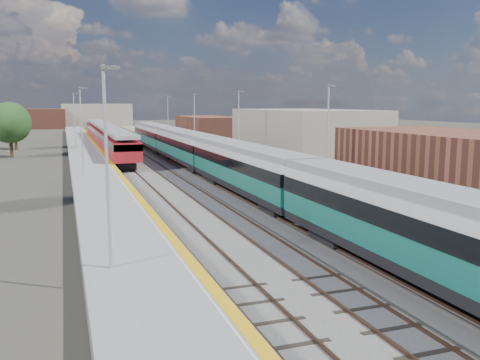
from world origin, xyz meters
TOP-DOWN VIEW (x-y plane):
  - ground at (0.00, 50.00)m, footprint 320.00×320.00m
  - ballast_bed at (-2.25, 52.50)m, footprint 10.50×155.00m
  - tracks at (-1.65, 54.18)m, footprint 8.96×160.00m
  - platform_right at (5.28, 52.49)m, footprint 4.70×155.00m
  - platform_left at (-9.05, 52.49)m, footprint 4.30×155.00m
  - buildings at (-18.12, 138.60)m, footprint 72.00×185.50m
  - green_train at (1.50, 35.89)m, footprint 3.02×83.86m
  - red_train at (-5.50, 71.28)m, footprint 2.96×59.95m
  - tree_b at (-18.28, 62.14)m, footprint 5.43×5.43m
  - tree_c at (-18.74, 74.79)m, footprint 4.85×4.85m
  - tree_d at (21.57, 62.78)m, footprint 4.65×4.65m

SIDE VIEW (x-z plane):
  - ground at x=0.00m, z-range 0.00..0.00m
  - ballast_bed at x=-2.25m, z-range 0.00..0.06m
  - tracks at x=-1.65m, z-range 0.02..0.19m
  - platform_left at x=-9.05m, z-range -3.74..4.78m
  - platform_right at x=5.28m, z-range -3.72..4.80m
  - red_train at x=-5.50m, z-range 0.34..4.07m
  - green_train at x=1.50m, z-range 0.68..4.00m
  - tree_d at x=21.57m, z-range 0.81..7.12m
  - tree_c at x=-18.74m, z-range 0.85..7.43m
  - tree_b at x=-18.28m, z-range 0.95..8.31m
  - buildings at x=-18.12m, z-range -9.30..30.70m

